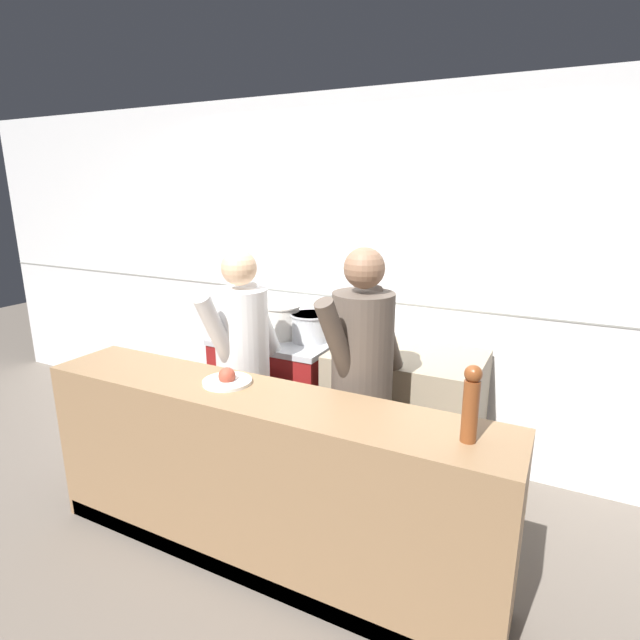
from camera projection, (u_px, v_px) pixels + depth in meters
name	position (u px, v px, depth m)	size (l,w,h in m)	color
ground_plane	(269.00, 536.00, 2.89)	(14.00, 14.00, 0.00)	#6B6056
wall_back_tiled	(361.00, 278.00, 3.69)	(8.00, 0.06, 2.60)	white
oven_range	(283.00, 393.00, 3.75)	(0.86, 0.71, 0.91)	maroon
prep_counter	(404.00, 418.00, 3.34)	(0.96, 0.65, 0.91)	gray
pass_counter	(260.00, 480.00, 2.61)	(2.54, 0.45, 0.96)	#93704C
stock_pot	(248.00, 321.00, 3.70)	(0.25, 0.25, 0.15)	beige
sauce_pot	(282.00, 321.00, 3.55)	(0.27, 0.27, 0.24)	beige
braising_pot	(310.00, 327.00, 3.47)	(0.27, 0.27, 0.20)	#B7BABF
chefs_knife	(378.00, 352.00, 3.23)	(0.35, 0.24, 0.02)	#B7BABF
plated_dish_main	(227.00, 379.00, 2.61)	(0.26, 0.26, 0.09)	white
pepper_mill	(471.00, 402.00, 1.98)	(0.07, 0.07, 0.33)	brown
chef_head_cook	(243.00, 365.00, 3.08)	(0.37, 0.70, 1.60)	black
chef_sous	(362.00, 380.00, 2.76)	(0.42, 0.72, 1.66)	black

